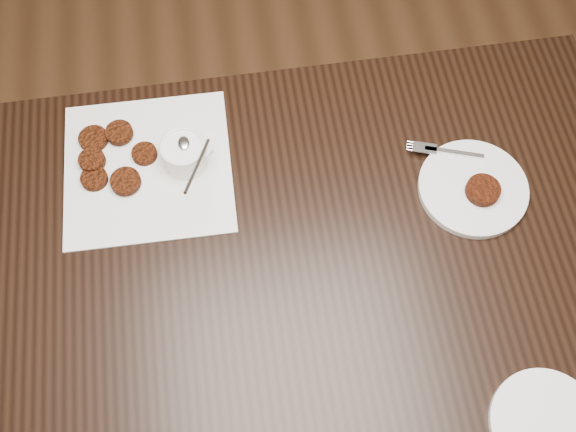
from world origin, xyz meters
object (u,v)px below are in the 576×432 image
object	(u,v)px
napkin	(148,167)
plate_with_patty	(474,186)
table	(296,322)
plate_empty	(547,426)
sauce_ramekin	(182,145)

from	to	relation	value
napkin	plate_with_patty	xyz separation A→B (m)	(0.59, -0.14, 0.01)
table	plate_empty	world-z (taller)	plate_empty
sauce_ramekin	plate_with_patty	bearing A→B (deg)	-14.69
napkin	sauce_ramekin	world-z (taller)	sauce_ramekin
napkin	plate_with_patty	size ratio (longest dim) A/B	1.54
sauce_ramekin	plate_empty	world-z (taller)	sauce_ramekin
table	plate_empty	bearing A→B (deg)	-44.68
table	plate_empty	xyz separation A→B (m)	(0.34, -0.34, 0.38)
napkin	sauce_ramekin	size ratio (longest dim) A/B	2.67
sauce_ramekin	table	bearing A→B (deg)	-51.66
table	plate_with_patty	xyz separation A→B (m)	(0.34, 0.09, 0.39)
sauce_ramekin	plate_with_patty	world-z (taller)	sauce_ramekin
plate_empty	table	bearing A→B (deg)	135.32
table	sauce_ramekin	xyz separation A→B (m)	(-0.18, 0.23, 0.44)
table	plate_empty	distance (m)	0.61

